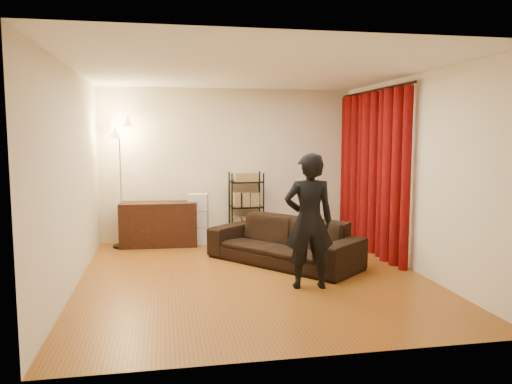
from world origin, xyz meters
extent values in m
plane|color=brown|center=(0.00, 0.00, 0.00)|extent=(5.00, 5.00, 0.00)
plane|color=white|center=(0.00, 0.00, 2.70)|extent=(5.00, 5.00, 0.00)
plane|color=beige|center=(0.00, 2.50, 1.35)|extent=(5.00, 0.00, 5.00)
plane|color=beige|center=(0.00, -2.50, 1.35)|extent=(5.00, 0.00, 5.00)
plane|color=beige|center=(-2.25, 0.00, 1.35)|extent=(0.00, 5.00, 5.00)
plane|color=beige|center=(2.25, 0.00, 1.35)|extent=(0.00, 5.00, 5.00)
cylinder|color=black|center=(2.15, 1.12, 2.58)|extent=(0.04, 2.65, 0.04)
imported|color=black|center=(0.56, 0.58, 0.33)|extent=(2.15, 2.32, 0.67)
imported|color=black|center=(0.59, -0.60, 0.83)|extent=(0.65, 0.46, 1.67)
cube|color=black|center=(-1.24, 2.12, 0.37)|extent=(1.31, 0.55, 0.75)
camera|label=1|loc=(-1.14, -6.40, 1.88)|focal=35.00mm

